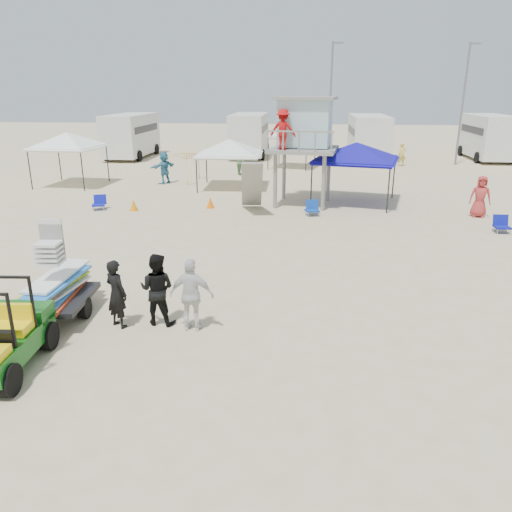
# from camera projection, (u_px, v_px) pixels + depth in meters

# --- Properties ---
(ground) EXTENTS (140.00, 140.00, 0.00)m
(ground) POSITION_uv_depth(u_px,v_px,m) (214.00, 369.00, 9.52)
(ground) COLOR beige
(ground) RESTS_ON ground
(surf_trailer) EXTENTS (1.44, 2.45, 2.05)m
(surf_trailer) POSITION_uv_depth(u_px,v_px,m) (57.00, 284.00, 11.43)
(surf_trailer) COLOR black
(surf_trailer) RESTS_ON ground
(man_left) EXTENTS (0.68, 0.61, 1.57)m
(man_left) POSITION_uv_depth(u_px,v_px,m) (116.00, 294.00, 11.02)
(man_left) COLOR black
(man_left) RESTS_ON ground
(man_mid) EXTENTS (0.87, 0.71, 1.66)m
(man_mid) POSITION_uv_depth(u_px,v_px,m) (157.00, 289.00, 11.15)
(man_mid) COLOR black
(man_mid) RESTS_ON ground
(man_right) EXTENTS (0.99, 0.44, 1.66)m
(man_right) POSITION_uv_depth(u_px,v_px,m) (192.00, 295.00, 10.84)
(man_right) COLOR silver
(man_right) RESTS_ON ground
(lifeguard_tower) EXTENTS (3.27, 3.27, 4.65)m
(lifeguard_tower) POSITION_uv_depth(u_px,v_px,m) (302.00, 127.00, 22.18)
(lifeguard_tower) COLOR gray
(lifeguard_tower) RESTS_ON ground
(canopy_blue) EXTENTS (4.17, 4.17, 3.19)m
(canopy_blue) POSITION_uv_depth(u_px,v_px,m) (357.00, 145.00, 22.62)
(canopy_blue) COLOR black
(canopy_blue) RESTS_ON ground
(canopy_white_a) EXTENTS (3.29, 3.29, 2.99)m
(canopy_white_a) POSITION_uv_depth(u_px,v_px,m) (229.00, 142.00, 26.21)
(canopy_white_a) COLOR black
(canopy_white_a) RESTS_ON ground
(canopy_white_b) EXTENTS (3.30, 3.30, 3.27)m
(canopy_white_b) POSITION_uv_depth(u_px,v_px,m) (67.00, 135.00, 26.84)
(canopy_white_b) COLOR black
(canopy_white_b) RESTS_ON ground
(canopy_white_c) EXTENTS (3.29, 3.29, 3.29)m
(canopy_white_c) POSITION_uv_depth(u_px,v_px,m) (293.00, 126.00, 33.01)
(canopy_white_c) COLOR black
(canopy_white_c) RESTS_ON ground
(umbrella_a) EXTENTS (1.95, 1.98, 1.56)m
(umbrella_a) POSITION_uv_depth(u_px,v_px,m) (199.00, 166.00, 29.34)
(umbrella_a) COLOR red
(umbrella_a) RESTS_ON ground
(umbrella_b) EXTENTS (2.85, 2.87, 1.88)m
(umbrella_b) POSITION_uv_depth(u_px,v_px,m) (187.00, 169.00, 27.29)
(umbrella_b) COLOR yellow
(umbrella_b) RESTS_ON ground
(cone_near) EXTENTS (0.34, 0.34, 0.50)m
(cone_near) POSITION_uv_depth(u_px,v_px,m) (134.00, 205.00, 21.85)
(cone_near) COLOR orange
(cone_near) RESTS_ON ground
(cone_far) EXTENTS (0.34, 0.34, 0.50)m
(cone_far) POSITION_uv_depth(u_px,v_px,m) (210.00, 202.00, 22.34)
(cone_far) COLOR orange
(cone_far) RESTS_ON ground
(beach_chair_a) EXTENTS (0.68, 0.74, 0.64)m
(beach_chair_a) POSITION_uv_depth(u_px,v_px,m) (99.00, 202.00, 22.07)
(beach_chair_a) COLOR #0F16A8
(beach_chair_a) RESTS_ON ground
(beach_chair_b) EXTENTS (0.66, 0.72, 0.64)m
(beach_chair_b) POSITION_uv_depth(u_px,v_px,m) (312.00, 208.00, 21.05)
(beach_chair_b) COLOR #0E3BA0
(beach_chair_b) RESTS_ON ground
(beach_chair_c) EXTENTS (0.55, 0.59, 0.64)m
(beach_chair_c) POSITION_uv_depth(u_px,v_px,m) (501.00, 224.00, 18.54)
(beach_chair_c) COLOR #0D1394
(beach_chair_c) RESTS_ON ground
(rv_far_left) EXTENTS (2.64, 6.80, 3.25)m
(rv_far_left) POSITION_uv_depth(u_px,v_px,m) (131.00, 134.00, 38.41)
(rv_far_left) COLOR silver
(rv_far_left) RESTS_ON ground
(rv_mid_left) EXTENTS (2.65, 6.50, 3.25)m
(rv_mid_left) POSITION_uv_depth(u_px,v_px,m) (249.00, 133.00, 38.94)
(rv_mid_left) COLOR silver
(rv_mid_left) RESTS_ON ground
(rv_mid_right) EXTENTS (2.64, 7.00, 3.25)m
(rv_mid_right) POSITION_uv_depth(u_px,v_px,m) (368.00, 136.00, 36.64)
(rv_mid_right) COLOR silver
(rv_mid_right) RESTS_ON ground
(rv_far_right) EXTENTS (2.64, 6.60, 3.25)m
(rv_far_right) POSITION_uv_depth(u_px,v_px,m) (489.00, 135.00, 37.17)
(rv_far_right) COLOR silver
(rv_far_right) RESTS_ON ground
(light_pole_left) EXTENTS (0.14, 0.14, 8.00)m
(light_pole_left) POSITION_uv_depth(u_px,v_px,m) (330.00, 106.00, 33.41)
(light_pole_left) COLOR slate
(light_pole_left) RESTS_ON ground
(light_pole_right) EXTENTS (0.14, 0.14, 8.00)m
(light_pole_right) POSITION_uv_depth(u_px,v_px,m) (462.00, 106.00, 33.94)
(light_pole_right) COLOR slate
(light_pole_right) RESTS_ON ground
(distant_beachgoers) EXTENTS (16.29, 14.99, 1.78)m
(distant_beachgoers) POSITION_uv_depth(u_px,v_px,m) (267.00, 170.00, 27.48)
(distant_beachgoers) COLOR #AF3332
(distant_beachgoers) RESTS_ON ground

